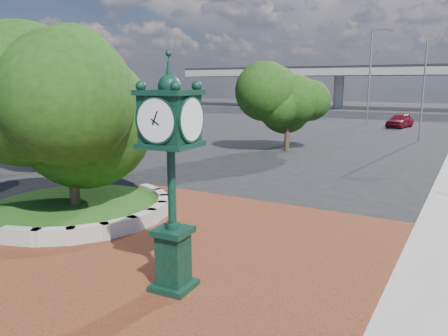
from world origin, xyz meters
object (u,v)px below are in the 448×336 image
street_lamp_far (372,70)px  parked_car (400,120)px  post_clock (171,167)px  street_lamp_near (427,83)px

street_lamp_far → parked_car: bearing=-12.9°
parked_car → post_clock: bearing=-76.5°
post_clock → street_lamp_far: bearing=96.3°
post_clock → street_lamp_near: size_ratio=0.66×
parked_car → street_lamp_near: size_ratio=0.54×
parked_car → street_lamp_far: 6.36m
street_lamp_near → street_lamp_far: street_lamp_far is taller
post_clock → street_lamp_far: street_lamp_far is taller
parked_car → street_lamp_near: 11.59m
parked_car → street_lamp_near: bearing=-60.8°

